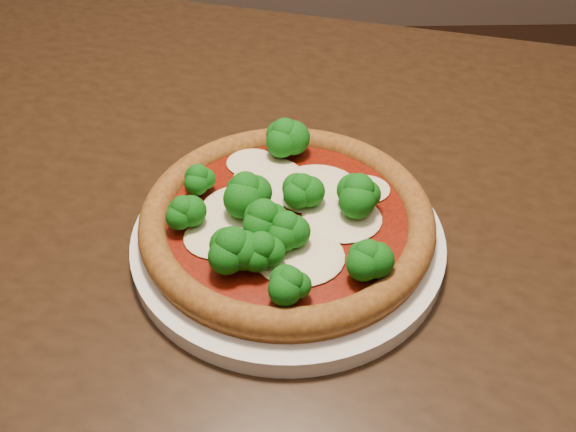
{
  "coord_description": "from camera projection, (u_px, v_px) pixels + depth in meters",
  "views": [
    {
      "loc": [
        -0.04,
        -0.44,
        1.18
      ],
      "look_at": [
        -0.03,
        -0.01,
        0.79
      ],
      "focal_mm": 40.0,
      "sensor_mm": 36.0,
      "label": 1
    }
  ],
  "objects": [
    {
      "name": "plate",
      "position": [
        288.0,
        240.0,
        0.6
      ],
      "size": [
        0.29,
        0.29,
        0.02
      ],
      "primitive_type": "cylinder",
      "color": "silver",
      "rests_on": "dining_table"
    },
    {
      "name": "pizza",
      "position": [
        285.0,
        216.0,
        0.59
      ],
      "size": [
        0.27,
        0.27,
        0.06
      ],
      "rotation": [
        0.0,
        0.0,
        0.36
      ],
      "color": "brown",
      "rests_on": "plate"
    },
    {
      "name": "dining_table",
      "position": [
        268.0,
        258.0,
        0.73
      ],
      "size": [
        1.47,
        1.18,
        0.75
      ],
      "rotation": [
        0.0,
        0.0,
        -0.29
      ],
      "color": "black",
      "rests_on": "floor"
    }
  ]
}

